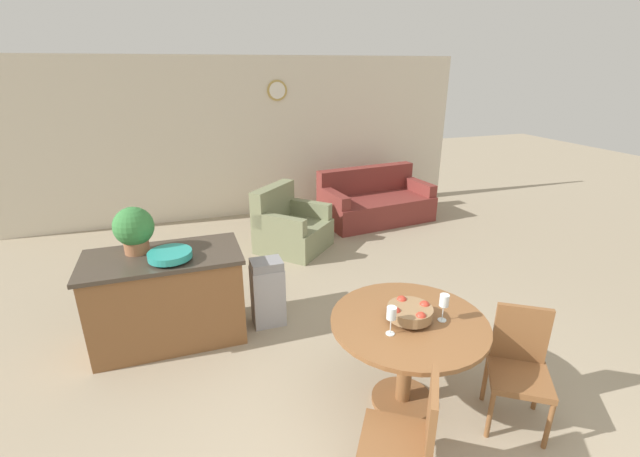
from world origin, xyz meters
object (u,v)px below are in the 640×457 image
at_px(teal_bowl, 170,255).
at_px(trash_bin, 268,293).
at_px(kitchen_island, 168,298).
at_px(potted_plant, 134,229).
at_px(couch, 375,203).
at_px(fruit_bowl, 410,312).
at_px(wine_glass_left, 391,314).
at_px(dining_chair_near_right, 520,362).
at_px(dining_chair_near_left, 409,436).
at_px(wine_glass_right, 444,302).
at_px(armchair, 290,229).
at_px(dining_table, 407,340).

xyz_separation_m(teal_bowl, trash_bin, (0.89, 0.10, -0.60)).
xyz_separation_m(kitchen_island, teal_bowl, (0.08, -0.15, 0.50)).
bearing_deg(potted_plant, couch, 33.35).
relative_size(fruit_bowl, wine_glass_left, 1.56).
bearing_deg(couch, fruit_bowl, -119.04).
bearing_deg(potted_plant, dining_chair_near_right, -37.51).
bearing_deg(potted_plant, fruit_bowl, -40.36).
distance_m(dining_chair_near_left, wine_glass_right, 0.99).
xyz_separation_m(fruit_bowl, kitchen_island, (-1.74, 1.51, -0.39)).
bearing_deg(dining_chair_near_left, wine_glass_right, -10.45).
height_order(dining_chair_near_left, teal_bowl, teal_bowl).
height_order(dining_chair_near_right, couch, dining_chair_near_right).
height_order(fruit_bowl, wine_glass_right, wine_glass_right).
bearing_deg(wine_glass_left, armchair, 86.93).
bearing_deg(kitchen_island, potted_plant, 145.50).
bearing_deg(teal_bowl, dining_table, -39.46).
bearing_deg(wine_glass_right, couch, 70.54).
distance_m(kitchen_island, couch, 4.27).
bearing_deg(dining_chair_near_right, dining_table, 5.23).
xyz_separation_m(dining_chair_near_right, wine_glass_right, (-0.49, 0.31, 0.44)).
xyz_separation_m(dining_chair_near_left, couch, (2.08, 4.77, -0.20)).
xyz_separation_m(kitchen_island, armchair, (1.70, 1.78, -0.15)).
bearing_deg(kitchen_island, wine_glass_left, -46.87).
distance_m(fruit_bowl, wine_glass_right, 0.26).
relative_size(wine_glass_right, kitchen_island, 0.15).
distance_m(dining_table, kitchen_island, 2.30).
height_order(wine_glass_left, wine_glass_right, same).
distance_m(wine_glass_left, trash_bin, 1.77).
xyz_separation_m(kitchen_island, trash_bin, (0.96, -0.04, -0.10)).
bearing_deg(dining_chair_near_right, armchair, -44.59).
relative_size(wine_glass_left, wine_glass_right, 1.00).
xyz_separation_m(dining_table, potted_plant, (-1.95, 1.66, 0.54)).
height_order(dining_table, dining_chair_near_left, dining_chair_near_left).
distance_m(fruit_bowl, wine_glass_left, 0.26).
xyz_separation_m(trash_bin, armchair, (0.74, 1.83, -0.05)).
bearing_deg(teal_bowl, fruit_bowl, -39.45).
relative_size(kitchen_island, potted_plant, 3.25).
bearing_deg(couch, potted_plant, -153.05).
distance_m(dining_chair_near_right, wine_glass_left, 1.07).
relative_size(trash_bin, couch, 0.37).
relative_size(teal_bowl, couch, 0.20).
xyz_separation_m(teal_bowl, couch, (3.35, 2.69, -0.66)).
height_order(wine_glass_right, potted_plant, potted_plant).
xyz_separation_m(dining_table, kitchen_island, (-1.74, 1.51, -0.14)).
relative_size(wine_glass_right, trash_bin, 0.30).
distance_m(potted_plant, couch, 4.43).
xyz_separation_m(dining_table, wine_glass_left, (-0.22, -0.11, 0.33)).
bearing_deg(dining_table, wine_glass_left, -152.74).
distance_m(dining_chair_near_right, trash_bin, 2.39).
height_order(dining_chair_near_left, wine_glass_right, wine_glass_right).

